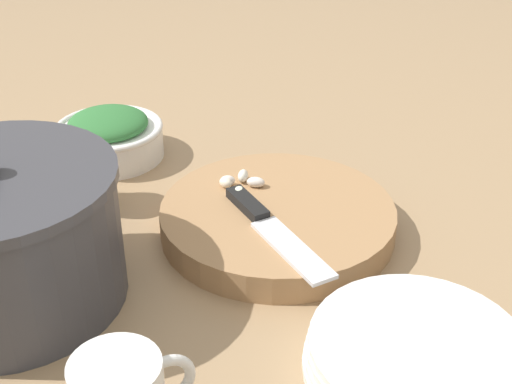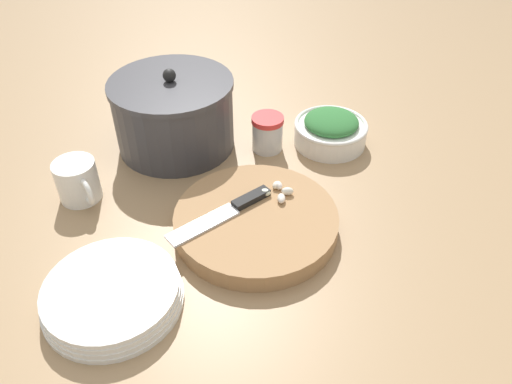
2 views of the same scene
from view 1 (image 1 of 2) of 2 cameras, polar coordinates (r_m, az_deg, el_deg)
name	(u,v)px [view 1 (image 1 of 2)]	position (r m, az deg, el deg)	size (l,w,h in m)	color
ground_plane	(220,249)	(0.91, -2.92, -4.56)	(5.00, 5.00, 0.00)	#997A56
cutting_board	(278,219)	(0.93, 1.74, -2.20)	(0.31, 0.31, 0.04)	#9E754C
chef_knife	(269,226)	(0.87, 1.09, -2.75)	(0.21, 0.11, 0.01)	black
garlic_cloves	(239,183)	(0.96, -1.34, 0.75)	(0.07, 0.07, 0.02)	silver
herb_bowl	(109,136)	(1.13, -11.66, 4.44)	(0.17, 0.17, 0.08)	silver
spice_jar	(88,178)	(1.00, -13.27, 1.06)	(0.07, 0.07, 0.08)	silver
plate_stack	(417,356)	(0.74, 12.72, -12.68)	(0.23, 0.23, 0.04)	silver
stock_pot	(1,238)	(0.83, -19.73, -3.45)	(0.27, 0.27, 0.19)	#38383D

